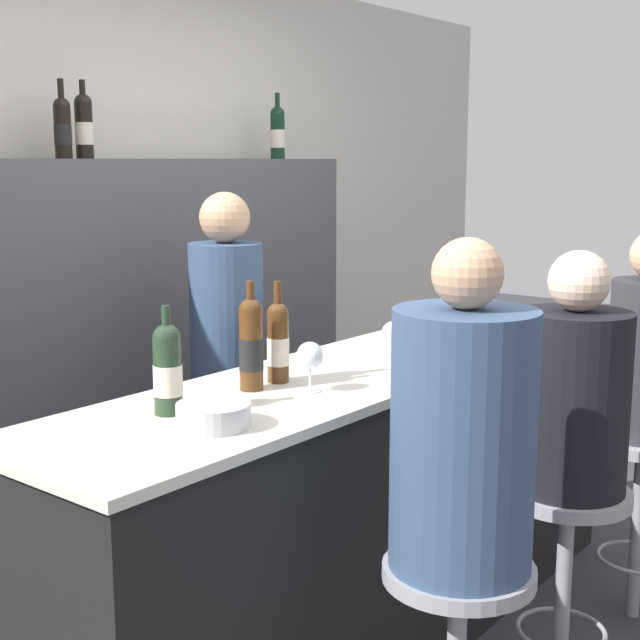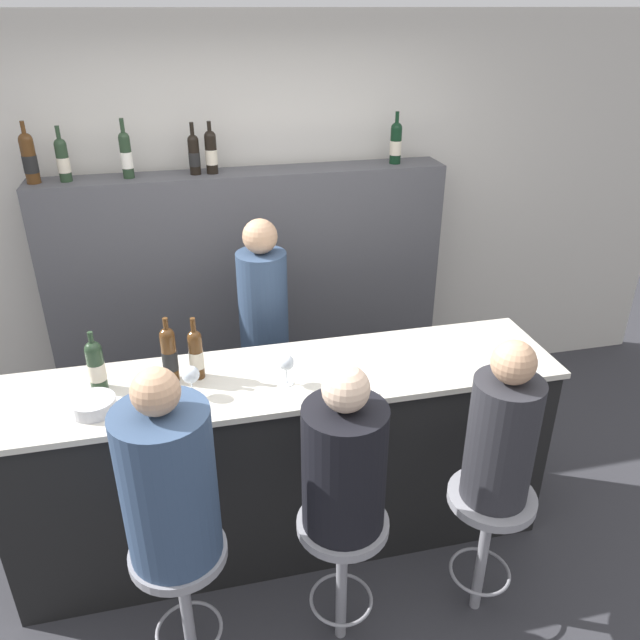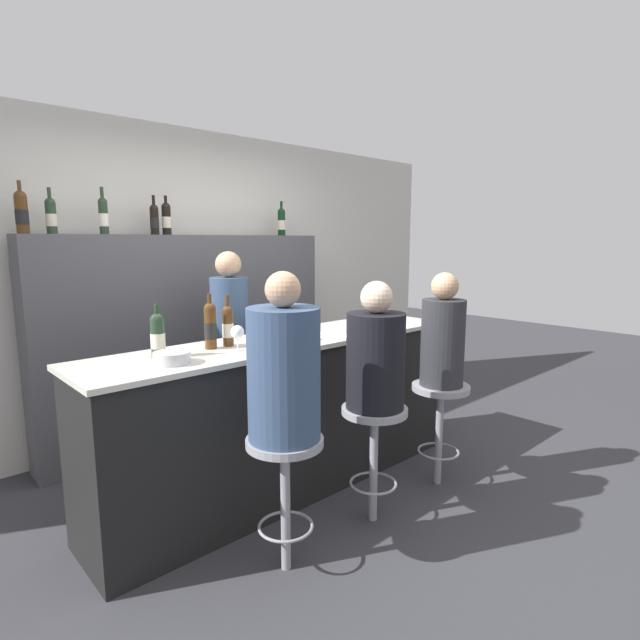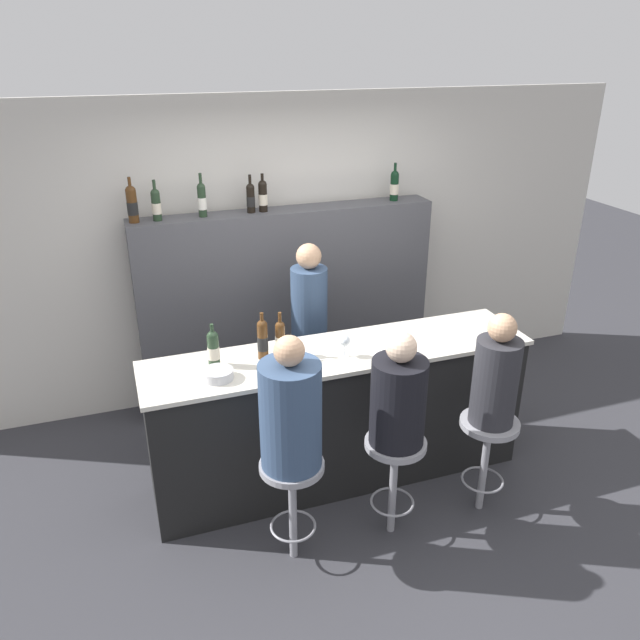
# 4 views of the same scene
# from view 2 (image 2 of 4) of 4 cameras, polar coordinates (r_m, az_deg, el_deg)

# --- Properties ---
(ground_plane) EXTENTS (16.00, 16.00, 0.00)m
(ground_plane) POSITION_cam_2_polar(r_m,az_deg,el_deg) (3.46, -1.94, -22.24)
(ground_plane) COLOR #333338
(wall_back) EXTENTS (6.40, 0.05, 2.60)m
(wall_back) POSITION_cam_2_polar(r_m,az_deg,el_deg) (4.23, -7.06, 8.60)
(wall_back) COLOR beige
(wall_back) RESTS_ON ground_plane
(bar_counter) EXTENTS (2.69, 0.61, 1.03)m
(bar_counter) POSITION_cam_2_polar(r_m,az_deg,el_deg) (3.29, -3.09, -12.63)
(bar_counter) COLOR black
(bar_counter) RESTS_ON ground_plane
(back_bar_cabinet) EXTENTS (2.52, 0.28, 1.71)m
(back_bar_cabinet) POSITION_cam_2_polar(r_m,az_deg,el_deg) (4.18, -6.35, 1.87)
(back_bar_cabinet) COLOR #4C4C51
(back_bar_cabinet) RESTS_ON ground_plane
(wine_bottle_counter_0) EXTENTS (0.08, 0.08, 0.29)m
(wine_bottle_counter_0) POSITION_cam_2_polar(r_m,az_deg,el_deg) (2.99, -19.81, -3.92)
(wine_bottle_counter_0) COLOR #233823
(wine_bottle_counter_0) RESTS_ON bar_counter
(wine_bottle_counter_1) EXTENTS (0.07, 0.07, 0.33)m
(wine_bottle_counter_1) POSITION_cam_2_polar(r_m,az_deg,el_deg) (2.96, -13.62, -3.05)
(wine_bottle_counter_1) COLOR #4C2D14
(wine_bottle_counter_1) RESTS_ON bar_counter
(wine_bottle_counter_2) EXTENTS (0.07, 0.07, 0.31)m
(wine_bottle_counter_2) POSITION_cam_2_polar(r_m,az_deg,el_deg) (2.96, -11.27, -3.02)
(wine_bottle_counter_2) COLOR #4C2D14
(wine_bottle_counter_2) RESTS_ON bar_counter
(wine_bottle_backbar_0) EXTENTS (0.08, 0.08, 0.34)m
(wine_bottle_backbar_0) POSITION_cam_2_polar(r_m,az_deg,el_deg) (3.93, -25.05, 13.29)
(wine_bottle_backbar_0) COLOR #4C2D14
(wine_bottle_backbar_0) RESTS_ON back_bar_cabinet
(wine_bottle_backbar_1) EXTENTS (0.07, 0.07, 0.31)m
(wine_bottle_backbar_1) POSITION_cam_2_polar(r_m,az_deg,el_deg) (3.90, -22.46, 13.42)
(wine_bottle_backbar_1) COLOR #233823
(wine_bottle_backbar_1) RESTS_ON back_bar_cabinet
(wine_bottle_backbar_2) EXTENTS (0.07, 0.07, 0.34)m
(wine_bottle_backbar_2) POSITION_cam_2_polar(r_m,az_deg,el_deg) (3.86, -17.31, 14.26)
(wine_bottle_backbar_2) COLOR #233823
(wine_bottle_backbar_2) RESTS_ON back_bar_cabinet
(wine_bottle_backbar_3) EXTENTS (0.07, 0.07, 0.30)m
(wine_bottle_backbar_3) POSITION_cam_2_polar(r_m,az_deg,el_deg) (3.86, -11.44, 14.67)
(wine_bottle_backbar_3) COLOR black
(wine_bottle_backbar_3) RESTS_ON back_bar_cabinet
(wine_bottle_backbar_4) EXTENTS (0.07, 0.07, 0.30)m
(wine_bottle_backbar_4) POSITION_cam_2_polar(r_m,az_deg,el_deg) (3.86, -9.93, 14.93)
(wine_bottle_backbar_4) COLOR black
(wine_bottle_backbar_4) RESTS_ON back_bar_cabinet
(wine_bottle_backbar_5) EXTENTS (0.07, 0.07, 0.32)m
(wine_bottle_backbar_5) POSITION_cam_2_polar(r_m,az_deg,el_deg) (4.09, 6.95, 15.81)
(wine_bottle_backbar_5) COLOR black
(wine_bottle_backbar_5) RESTS_ON back_bar_cabinet
(wine_glass_0) EXTENTS (0.08, 0.08, 0.15)m
(wine_glass_0) POSITION_cam_2_polar(r_m,az_deg,el_deg) (2.84, -11.74, -4.96)
(wine_glass_0) COLOR silver
(wine_glass_0) RESTS_ON bar_counter
(wine_glass_1) EXTENTS (0.07, 0.07, 0.15)m
(wine_glass_1) POSITION_cam_2_polar(r_m,az_deg,el_deg) (2.87, -3.12, -4.00)
(wine_glass_1) COLOR silver
(wine_glass_1) RESTS_ON bar_counter
(metal_bowl) EXTENTS (0.19, 0.19, 0.06)m
(metal_bowl) POSITION_cam_2_polar(r_m,az_deg,el_deg) (2.89, -20.00, -7.33)
(metal_bowl) COLOR #B7B7BC
(metal_bowl) RESTS_ON bar_counter
(tasting_menu) EXTENTS (0.21, 0.30, 0.00)m
(tasting_menu) POSITION_cam_2_polar(r_m,az_deg,el_deg) (2.95, 2.70, -5.48)
(tasting_menu) COLOR white
(tasting_menu) RESTS_ON bar_counter
(bar_stool_left) EXTENTS (0.39, 0.39, 0.71)m
(bar_stool_left) POSITION_cam_2_polar(r_m,az_deg,el_deg) (2.77, -12.53, -21.92)
(bar_stool_left) COLOR gray
(bar_stool_left) RESTS_ON ground_plane
(guest_seated_left) EXTENTS (0.36, 0.36, 0.82)m
(guest_seated_left) POSITION_cam_2_polar(r_m,az_deg,el_deg) (2.42, -13.72, -14.03)
(guest_seated_left) COLOR #334766
(guest_seated_left) RESTS_ON bar_stool_left
(bar_stool_middle) EXTENTS (0.39, 0.39, 0.71)m
(bar_stool_middle) POSITION_cam_2_polar(r_m,az_deg,el_deg) (2.82, 2.05, -20.02)
(bar_stool_middle) COLOR gray
(bar_stool_middle) RESTS_ON ground_plane
(guest_seated_middle) EXTENTS (0.34, 0.34, 0.74)m
(guest_seated_middle) POSITION_cam_2_polar(r_m,az_deg,el_deg) (2.50, 2.23, -12.76)
(guest_seated_middle) COLOR black
(guest_seated_middle) RESTS_ON bar_stool_middle
(bar_stool_right) EXTENTS (0.39, 0.39, 0.71)m
(bar_stool_right) POSITION_cam_2_polar(r_m,az_deg,el_deg) (3.02, 15.11, -17.25)
(bar_stool_right) COLOR gray
(bar_stool_right) RESTS_ON ground_plane
(guest_seated_right) EXTENTS (0.29, 0.29, 0.76)m
(guest_seated_right) POSITION_cam_2_polar(r_m,az_deg,el_deg) (2.72, 16.32, -9.88)
(guest_seated_right) COLOR #28282D
(guest_seated_right) RESTS_ON bar_stool_right
(bartender) EXTENTS (0.28, 0.28, 1.59)m
(bartender) POSITION_cam_2_polar(r_m,az_deg,el_deg) (3.73, -5.02, -3.27)
(bartender) COLOR #334766
(bartender) RESTS_ON ground_plane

